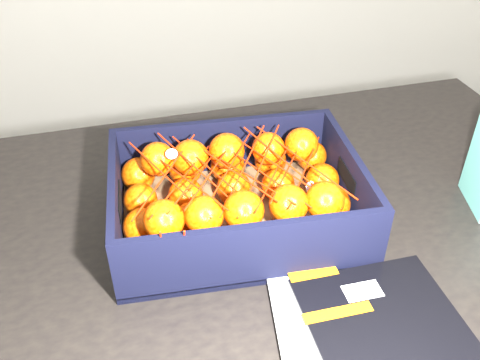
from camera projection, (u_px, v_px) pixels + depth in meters
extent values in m
cube|color=black|center=(288.00, 223.00, 0.95)|extent=(1.26, 0.90, 0.04)
cylinder|color=black|center=(39.00, 270.00, 1.37)|extent=(0.06, 0.06, 0.71)
cylinder|color=black|center=(436.00, 220.00, 1.53)|extent=(0.06, 0.06, 0.71)
cube|color=silver|center=(374.00, 353.00, 0.70)|extent=(0.26, 0.32, 0.01)
cube|color=silver|center=(361.00, 352.00, 0.70)|extent=(0.23, 0.30, 0.01)
cube|color=black|center=(397.00, 344.00, 0.70)|extent=(0.23, 0.29, 0.01)
cube|color=orange|center=(309.00, 265.00, 0.81)|extent=(0.08, 0.06, 0.00)
cube|color=white|center=(362.00, 291.00, 0.77)|extent=(0.06, 0.04, 0.00)
cube|color=orange|center=(338.00, 312.00, 0.74)|extent=(0.10, 0.02, 0.00)
cube|color=brown|center=(237.00, 218.00, 0.92)|extent=(0.41, 0.30, 0.01)
cube|color=black|center=(223.00, 147.00, 1.00)|extent=(0.41, 0.01, 0.12)
cube|color=black|center=(254.00, 256.00, 0.77)|extent=(0.41, 0.01, 0.12)
cube|color=black|center=(116.00, 208.00, 0.86)|extent=(0.01, 0.28, 0.12)
cube|color=black|center=(350.00, 182.00, 0.91)|extent=(0.01, 0.28, 0.12)
sphere|color=#D84404|center=(144.00, 260.00, 0.79)|extent=(0.06, 0.06, 0.06)
sphere|color=#D84404|center=(142.00, 227.00, 0.84)|extent=(0.06, 0.06, 0.06)
sphere|color=#D84404|center=(140.00, 200.00, 0.90)|extent=(0.06, 0.06, 0.06)
sphere|color=#D84404|center=(138.00, 174.00, 0.96)|extent=(0.06, 0.06, 0.06)
sphere|color=#D84404|center=(194.00, 252.00, 0.80)|extent=(0.06, 0.06, 0.06)
sphere|color=#D84404|center=(191.00, 220.00, 0.86)|extent=(0.06, 0.06, 0.06)
sphere|color=#D84404|center=(186.00, 195.00, 0.91)|extent=(0.06, 0.06, 0.06)
sphere|color=#D84404|center=(185.00, 170.00, 0.97)|extent=(0.06, 0.06, 0.06)
sphere|color=#D84404|center=(247.00, 247.00, 0.81)|extent=(0.06, 0.06, 0.06)
sphere|color=#D84404|center=(241.00, 214.00, 0.87)|extent=(0.06, 0.06, 0.06)
sphere|color=#D84404|center=(234.00, 188.00, 0.93)|extent=(0.06, 0.06, 0.06)
sphere|color=#D84404|center=(228.00, 166.00, 0.98)|extent=(0.06, 0.06, 0.06)
sphere|color=#D84404|center=(300.00, 238.00, 0.82)|extent=(0.06, 0.06, 0.06)
sphere|color=#D84404|center=(288.00, 209.00, 0.88)|extent=(0.06, 0.06, 0.06)
sphere|color=#D84404|center=(278.00, 185.00, 0.93)|extent=(0.06, 0.06, 0.06)
sphere|color=#D84404|center=(270.00, 160.00, 1.00)|extent=(0.06, 0.06, 0.06)
sphere|color=#D84404|center=(350.00, 233.00, 0.83)|extent=(0.06, 0.06, 0.06)
sphere|color=#D84404|center=(333.00, 204.00, 0.89)|extent=(0.06, 0.06, 0.06)
sphere|color=#D84404|center=(322.00, 180.00, 0.94)|extent=(0.06, 0.06, 0.06)
sphere|color=#D84404|center=(311.00, 156.00, 1.01)|extent=(0.06, 0.06, 0.06)
sphere|color=#D84404|center=(164.00, 220.00, 0.78)|extent=(0.06, 0.06, 0.06)
sphere|color=#D84404|center=(158.00, 159.00, 0.91)|extent=(0.06, 0.06, 0.06)
sphere|color=#D84404|center=(204.00, 215.00, 0.79)|extent=(0.06, 0.06, 0.06)
sphere|color=#D84404|center=(190.00, 158.00, 0.92)|extent=(0.06, 0.06, 0.06)
sphere|color=#D84404|center=(244.00, 211.00, 0.80)|extent=(0.06, 0.06, 0.06)
sphere|color=#D84404|center=(227.00, 151.00, 0.93)|extent=(0.06, 0.06, 0.06)
sphere|color=#D84404|center=(289.00, 204.00, 0.82)|extent=(0.06, 0.06, 0.06)
sphere|color=#D84404|center=(268.00, 149.00, 0.94)|extent=(0.06, 0.06, 0.06)
sphere|color=#D84404|center=(325.00, 201.00, 0.82)|extent=(0.06, 0.06, 0.06)
sphere|color=#D84404|center=(301.00, 145.00, 0.95)|extent=(0.06, 0.06, 0.06)
cylinder|color=#BA1E06|center=(167.00, 177.00, 0.84)|extent=(0.11, 0.21, 0.01)
cylinder|color=#BA1E06|center=(183.00, 177.00, 0.84)|extent=(0.11, 0.21, 0.02)
cylinder|color=#BA1E06|center=(197.00, 169.00, 0.85)|extent=(0.11, 0.21, 0.02)
cylinder|color=#BA1E06|center=(213.00, 171.00, 0.86)|extent=(0.11, 0.21, 0.02)
cylinder|color=#BA1E06|center=(229.00, 168.00, 0.85)|extent=(0.11, 0.21, 0.01)
cylinder|color=#BA1E06|center=(245.00, 174.00, 0.86)|extent=(0.11, 0.21, 0.03)
cylinder|color=#BA1E06|center=(260.00, 171.00, 0.86)|extent=(0.11, 0.21, 0.00)
cylinder|color=#BA1E06|center=(273.00, 163.00, 0.87)|extent=(0.11, 0.21, 0.01)
cylinder|color=#BA1E06|center=(289.00, 165.00, 0.87)|extent=(0.11, 0.21, 0.03)
cylinder|color=#BA1E06|center=(304.00, 160.00, 0.87)|extent=(0.11, 0.21, 0.02)
cylinder|color=#BA1E06|center=(166.00, 173.00, 0.84)|extent=(0.11, 0.21, 0.01)
cylinder|color=#BA1E06|center=(183.00, 178.00, 0.85)|extent=(0.11, 0.21, 0.03)
cylinder|color=#BA1E06|center=(198.00, 174.00, 0.85)|extent=(0.11, 0.21, 0.03)
cylinder|color=#BA1E06|center=(213.00, 169.00, 0.85)|extent=(0.11, 0.21, 0.02)
cylinder|color=#BA1E06|center=(229.00, 169.00, 0.86)|extent=(0.11, 0.21, 0.00)
cylinder|color=#BA1E06|center=(244.00, 167.00, 0.86)|extent=(0.11, 0.21, 0.02)
cylinder|color=#BA1E06|center=(260.00, 167.00, 0.86)|extent=(0.11, 0.21, 0.02)
cylinder|color=#BA1E06|center=(276.00, 172.00, 0.86)|extent=(0.11, 0.21, 0.02)
cylinder|color=#BA1E06|center=(289.00, 167.00, 0.87)|extent=(0.11, 0.21, 0.03)
cylinder|color=#BA1E06|center=(305.00, 169.00, 0.87)|extent=(0.11, 0.21, 0.02)
cylinder|color=#BA1E06|center=(162.00, 247.00, 0.74)|extent=(0.00, 0.03, 0.09)
cylinder|color=#BA1E06|center=(184.00, 245.00, 0.75)|extent=(0.01, 0.04, 0.08)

